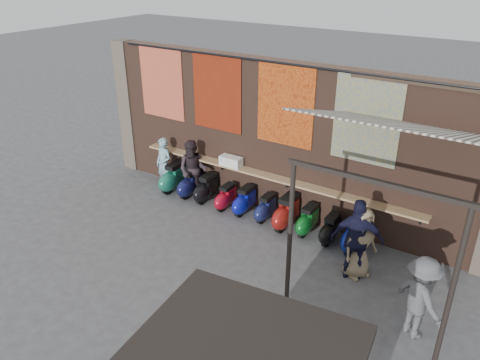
{
  "coord_description": "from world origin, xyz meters",
  "views": [
    {
      "loc": [
        5.28,
        -7.18,
        6.25
      ],
      "look_at": [
        -0.16,
        1.2,
        1.41
      ],
      "focal_mm": 35.0,
      "sensor_mm": 36.0,
      "label": 1
    }
  ],
  "objects_px": {
    "scooter_stool_3": "(226,197)",
    "scooter_stool_1": "(191,184)",
    "shopper_grey": "(420,298)",
    "shopper_navy": "(357,240)",
    "scooter_stool_6": "(287,212)",
    "scooter_stool_2": "(207,188)",
    "scooter_stool_4": "(245,201)",
    "scooter_stool_7": "(308,220)",
    "diner_left": "(164,164)",
    "diner_right": "(193,170)",
    "shopper_tan": "(360,242)",
    "scooter_stool_5": "(266,208)",
    "shelf_box": "(231,161)",
    "scooter_stool_8": "(331,229)",
    "scooter_stool_9": "(355,234)",
    "scooter_stool_0": "(174,177)"
  },
  "relations": [
    {
      "from": "scooter_stool_3",
      "to": "diner_right",
      "type": "xyz_separation_m",
      "value": [
        -1.13,
        0.02,
        0.52
      ]
    },
    {
      "from": "scooter_stool_1",
      "to": "scooter_stool_4",
      "type": "xyz_separation_m",
      "value": [
        1.82,
        -0.0,
        -0.02
      ]
    },
    {
      "from": "scooter_stool_8",
      "to": "shopper_navy",
      "type": "bearing_deg",
      "value": -45.97
    },
    {
      "from": "scooter_stool_7",
      "to": "scooter_stool_9",
      "type": "bearing_deg",
      "value": -2.79
    },
    {
      "from": "diner_left",
      "to": "diner_right",
      "type": "bearing_deg",
      "value": 9.85
    },
    {
      "from": "scooter_stool_5",
      "to": "scooter_stool_8",
      "type": "bearing_deg",
      "value": -2.01
    },
    {
      "from": "shelf_box",
      "to": "shopper_navy",
      "type": "bearing_deg",
      "value": -18.13
    },
    {
      "from": "scooter_stool_3",
      "to": "scooter_stool_8",
      "type": "bearing_deg",
      "value": -0.22
    },
    {
      "from": "diner_left",
      "to": "diner_right",
      "type": "relative_size",
      "value": 0.92
    },
    {
      "from": "scooter_stool_3",
      "to": "shopper_grey",
      "type": "height_order",
      "value": "shopper_grey"
    },
    {
      "from": "scooter_stool_1",
      "to": "shopper_grey",
      "type": "bearing_deg",
      "value": -16.99
    },
    {
      "from": "scooter_stool_3",
      "to": "scooter_stool_1",
      "type": "bearing_deg",
      "value": 177.46
    },
    {
      "from": "scooter_stool_1",
      "to": "shopper_grey",
      "type": "distance_m",
      "value": 7.1
    },
    {
      "from": "scooter_stool_3",
      "to": "shopper_tan",
      "type": "relative_size",
      "value": 0.43
    },
    {
      "from": "scooter_stool_5",
      "to": "diner_right",
      "type": "bearing_deg",
      "value": -179.27
    },
    {
      "from": "scooter_stool_4",
      "to": "scooter_stool_5",
      "type": "height_order",
      "value": "scooter_stool_4"
    },
    {
      "from": "scooter_stool_8",
      "to": "shopper_tan",
      "type": "height_order",
      "value": "shopper_tan"
    },
    {
      "from": "scooter_stool_7",
      "to": "scooter_stool_9",
      "type": "xyz_separation_m",
      "value": [
        1.23,
        -0.06,
        0.06
      ]
    },
    {
      "from": "scooter_stool_7",
      "to": "shopper_tan",
      "type": "height_order",
      "value": "shopper_tan"
    },
    {
      "from": "scooter_stool_4",
      "to": "scooter_stool_7",
      "type": "distance_m",
      "value": 1.83
    },
    {
      "from": "scooter_stool_5",
      "to": "shopper_navy",
      "type": "relative_size",
      "value": 0.38
    },
    {
      "from": "scooter_stool_9",
      "to": "scooter_stool_3",
      "type": "bearing_deg",
      "value": 179.81
    },
    {
      "from": "scooter_stool_3",
      "to": "scooter_stool_4",
      "type": "height_order",
      "value": "scooter_stool_4"
    },
    {
      "from": "scooter_stool_5",
      "to": "shopper_navy",
      "type": "xyz_separation_m",
      "value": [
        2.77,
        -1.05,
        0.58
      ]
    },
    {
      "from": "shopper_grey",
      "to": "shopper_tan",
      "type": "xyz_separation_m",
      "value": [
        -1.5,
        1.12,
        0.0
      ]
    },
    {
      "from": "diner_left",
      "to": "shopper_grey",
      "type": "bearing_deg",
      "value": -4.95
    },
    {
      "from": "scooter_stool_9",
      "to": "shopper_grey",
      "type": "bearing_deg",
      "value": -46.62
    },
    {
      "from": "scooter_stool_3",
      "to": "scooter_stool_6",
      "type": "xyz_separation_m",
      "value": [
        1.83,
        0.01,
        0.09
      ]
    },
    {
      "from": "shopper_grey",
      "to": "shopper_tan",
      "type": "relative_size",
      "value": 1.0
    },
    {
      "from": "scooter_stool_5",
      "to": "shopper_navy",
      "type": "distance_m",
      "value": 3.02
    },
    {
      "from": "scooter_stool_0",
      "to": "shelf_box",
      "type": "bearing_deg",
      "value": 8.57
    },
    {
      "from": "scooter_stool_2",
      "to": "shopper_tan",
      "type": "bearing_deg",
      "value": -11.54
    },
    {
      "from": "scooter_stool_3",
      "to": "scooter_stool_4",
      "type": "distance_m",
      "value": 0.57
    },
    {
      "from": "scooter_stool_2",
      "to": "scooter_stool_3",
      "type": "height_order",
      "value": "scooter_stool_2"
    },
    {
      "from": "shelf_box",
      "to": "scooter_stool_7",
      "type": "relative_size",
      "value": 0.8
    },
    {
      "from": "scooter_stool_0",
      "to": "scooter_stool_7",
      "type": "bearing_deg",
      "value": 0.01
    },
    {
      "from": "scooter_stool_8",
      "to": "scooter_stool_9",
      "type": "distance_m",
      "value": 0.6
    },
    {
      "from": "shelf_box",
      "to": "shopper_navy",
      "type": "distance_m",
      "value": 4.25
    },
    {
      "from": "shelf_box",
      "to": "scooter_stool_4",
      "type": "xyz_separation_m",
      "value": [
        0.62,
        -0.27,
        -0.89
      ]
    },
    {
      "from": "scooter_stool_1",
      "to": "scooter_stool_5",
      "type": "xyz_separation_m",
      "value": [
        2.46,
        -0.0,
        -0.05
      ]
    },
    {
      "from": "scooter_stool_7",
      "to": "shopper_navy",
      "type": "bearing_deg",
      "value": -33.48
    },
    {
      "from": "shelf_box",
      "to": "scooter_stool_6",
      "type": "relative_size",
      "value": 0.68
    },
    {
      "from": "scooter_stool_2",
      "to": "shopper_grey",
      "type": "relative_size",
      "value": 0.49
    },
    {
      "from": "shelf_box",
      "to": "scooter_stool_4",
      "type": "relative_size",
      "value": 0.79
    },
    {
      "from": "scooter_stool_1",
      "to": "diner_right",
      "type": "xyz_separation_m",
      "value": [
        0.13,
        -0.03,
        0.47
      ]
    },
    {
      "from": "scooter_stool_9",
      "to": "scooter_stool_0",
      "type": "bearing_deg",
      "value": 179.38
    },
    {
      "from": "scooter_stool_1",
      "to": "shopper_tan",
      "type": "xyz_separation_m",
      "value": [
        5.27,
        -0.95,
        0.44
      ]
    },
    {
      "from": "shopper_navy",
      "to": "scooter_stool_6",
      "type": "bearing_deg",
      "value": -44.62
    },
    {
      "from": "scooter_stool_7",
      "to": "shopper_tan",
      "type": "distance_m",
      "value": 1.93
    },
    {
      "from": "scooter_stool_2",
      "to": "scooter_stool_5",
      "type": "distance_m",
      "value": 1.91
    }
  ]
}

